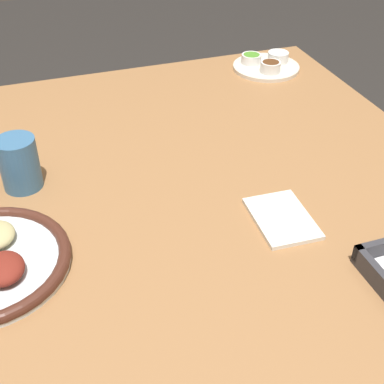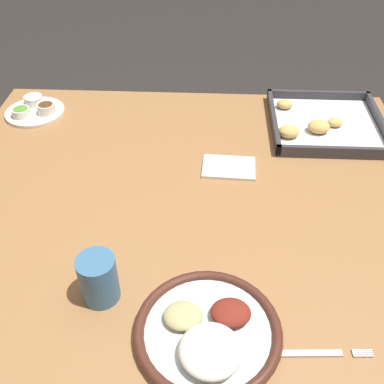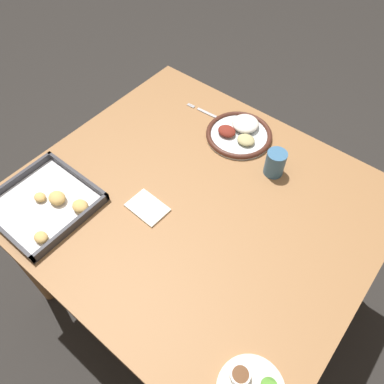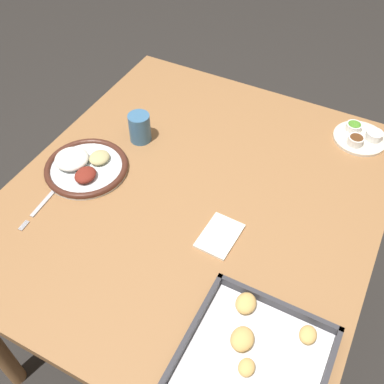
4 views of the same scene
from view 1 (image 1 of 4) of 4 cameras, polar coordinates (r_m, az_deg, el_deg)
The scene contains 4 objects.
dining_table at distance 1.03m, azimuth -0.35°, elevation -5.15°, with size 1.20×1.07×0.77m.
saucer_plate at distance 1.47m, azimuth 7.97°, elevation 13.36°, with size 0.18×0.18×0.04m.
drinking_cup at distance 1.02m, azimuth -17.95°, elevation 2.91°, with size 0.07×0.07×0.10m.
napkin at distance 0.93m, azimuth 9.56°, elevation -2.79°, with size 0.14×0.10×0.01m.
Camera 1 is at (0.73, -0.24, 1.35)m, focal length 50.00 mm.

